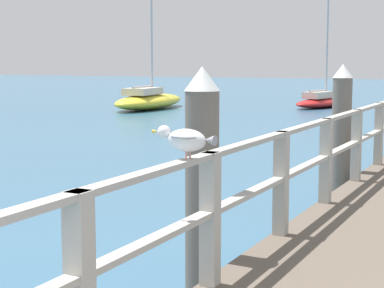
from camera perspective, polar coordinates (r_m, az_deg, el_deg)
The scene contains 5 objects.
dock_piling_near at distance 5.45m, azimuth 0.87°, elevation -4.13°, with size 0.29×0.29×2.08m.
dock_piling_far at distance 9.87m, azimuth 12.79°, elevation 0.78°, with size 0.29×0.29×2.08m.
seagull_foreground at distance 4.29m, azimuth -0.56°, elevation 0.46°, with size 0.48×0.19×0.21m.
boat_1 at distance 29.49m, azimuth -3.75°, elevation 3.82°, with size 2.41×5.86×6.28m.
boat_3 at distance 31.09m, azimuth 11.25°, elevation 3.70°, with size 2.26×4.82×5.35m.
Camera 1 is at (0.73, -0.25, 2.12)m, focal length 61.61 mm.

